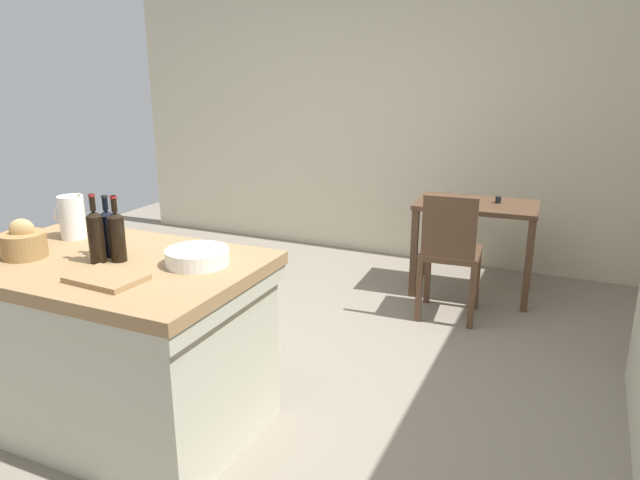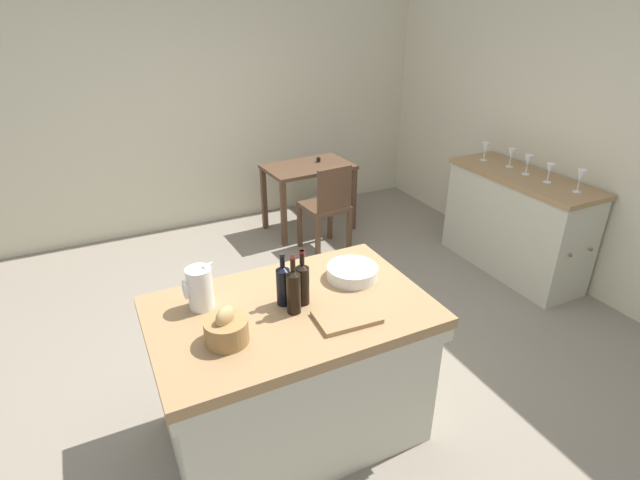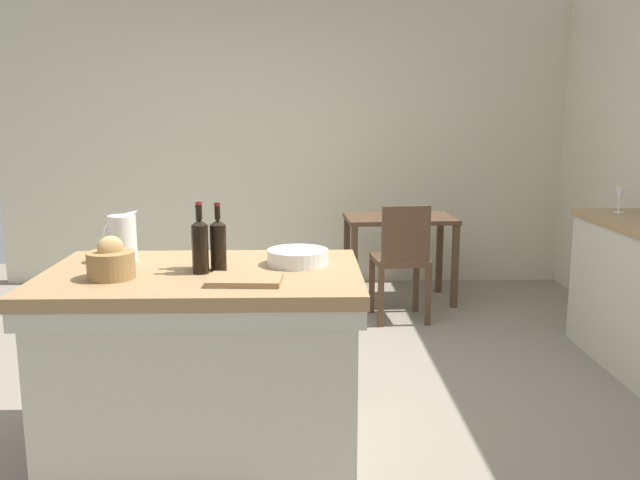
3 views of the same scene
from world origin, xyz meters
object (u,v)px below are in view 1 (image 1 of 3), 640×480
writing_desk (476,218)px  pitcher (72,216)px  wash_bowl (197,257)px  wine_bottle_dark (117,235)px  wooden_chair (450,251)px  bread_basket (24,243)px  wine_bottle_amber (108,232)px  island_table (115,337)px  cutting_board (107,278)px  wine_bottle_green (96,235)px

writing_desk → pitcher: pitcher is taller
writing_desk → wash_bowl: bearing=-109.2°
wine_bottle_dark → wash_bowl: bearing=17.0°
wooden_chair → bread_basket: (-1.58, -2.08, 0.44)m
bread_basket → wine_bottle_amber: wine_bottle_amber is taller
bread_basket → pitcher: bearing=96.3°
wooden_chair → wash_bowl: 2.03m
island_table → writing_desk: bearing=63.3°
island_table → cutting_board: (0.21, -0.22, 0.41)m
wooden_chair → pitcher: pitcher is taller
wine_bottle_green → wine_bottle_dark: bearing=36.9°
wine_bottle_green → cutting_board: bearing=-39.2°
pitcher → writing_desk: bearing=54.1°
wooden_chair → wash_bowl: wash_bowl is taller
island_table → bread_basket: bread_basket is taller
wine_bottle_dark → wine_bottle_amber: wine_bottle_dark is taller
wine_bottle_dark → wine_bottle_amber: (-0.09, 0.04, -0.01)m
writing_desk → cutting_board: size_ratio=3.02×
island_table → wash_bowl: size_ratio=4.97×
wooden_chair → pitcher: (-1.61, -1.74, 0.49)m
wooden_chair → writing_desk: bearing=83.5°
bread_basket → wash_bowl: bearing=17.1°
wooden_chair → bread_basket: 2.65m
cutting_board → wine_bottle_dark: (-0.14, 0.23, 0.11)m
wooden_chair → cutting_board: bearing=-114.6°
island_table → bread_basket: size_ratio=7.01×
wine_bottle_dark → cutting_board: bearing=-58.7°
pitcher → wine_bottle_dark: 0.52m
wine_bottle_amber → wine_bottle_green: size_ratio=0.92×
island_table → wash_bowl: (0.43, 0.12, 0.44)m
bread_basket → writing_desk: bearing=58.2°
wooden_chair → cutting_board: 2.41m
pitcher → wine_bottle_dark: bearing=-22.0°
wooden_chair → wine_bottle_dark: bearing=-120.2°
writing_desk → cutting_board: cutting_board is taller
wash_bowl → wine_bottle_dark: 0.39m
bread_basket → wine_bottle_dark: size_ratio=0.66×
wine_bottle_green → wash_bowl: bearing=20.9°
island_table → writing_desk: island_table is taller
pitcher → wine_bottle_amber: (0.39, -0.16, 0.00)m
island_table → pitcher: size_ratio=5.38×
writing_desk → cutting_board: (-1.06, -2.74, 0.27)m
writing_desk → wine_bottle_green: size_ratio=2.89×
wooden_chair → wine_bottle_green: 2.38m
wine_bottle_green → wooden_chair: bearing=58.9°
island_table → wine_bottle_dark: (0.07, 0.01, 0.52)m
island_table → wooden_chair: wooden_chair is taller
island_table → writing_desk: 2.83m
wooden_chair → wine_bottle_dark: size_ratio=2.95×
pitcher → wine_bottle_dark: wine_bottle_dark is taller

